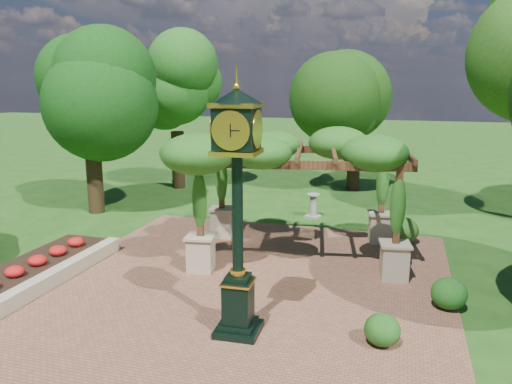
# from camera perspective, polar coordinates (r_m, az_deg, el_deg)

# --- Properties ---
(ground) EXTENTS (120.00, 120.00, 0.00)m
(ground) POSITION_cam_1_polar(r_m,az_deg,el_deg) (11.38, -3.65, -13.54)
(ground) COLOR #1E4714
(ground) RESTS_ON ground
(brick_plaza) EXTENTS (10.00, 12.00, 0.04)m
(brick_plaza) POSITION_cam_1_polar(r_m,az_deg,el_deg) (12.23, -2.02, -11.50)
(brick_plaza) COLOR brown
(brick_plaza) RESTS_ON ground
(border_wall) EXTENTS (0.35, 5.00, 0.40)m
(border_wall) POSITION_cam_1_polar(r_m,az_deg,el_deg) (13.83, -21.35, -8.68)
(border_wall) COLOR #C6B793
(border_wall) RESTS_ON ground
(flower_bed) EXTENTS (1.50, 5.00, 0.36)m
(flower_bed) POSITION_cam_1_polar(r_m,az_deg,el_deg) (14.39, -24.21, -8.20)
(flower_bed) COLOR red
(flower_bed) RESTS_ON ground
(pedestal_clock) EXTENTS (1.01, 1.01, 4.94)m
(pedestal_clock) POSITION_cam_1_polar(r_m,az_deg,el_deg) (9.46, -2.16, 0.03)
(pedestal_clock) COLOR black
(pedestal_clock) RESTS_ON brick_plaza
(pergola) EXTENTS (6.38, 4.57, 3.69)m
(pergola) POSITION_cam_1_polar(r_m,az_deg,el_deg) (14.06, 4.97, 4.40)
(pergola) COLOR tan
(pergola) RESTS_ON brick_plaza
(sundial) EXTENTS (0.64, 0.64, 0.91)m
(sundial) POSITION_cam_1_polar(r_m,az_deg,el_deg) (18.80, 6.54, -1.74)
(sundial) COLOR #989890
(sundial) RESTS_ON ground
(shrub_front) EXTENTS (0.89, 0.89, 0.63)m
(shrub_front) POSITION_cam_1_polar(r_m,az_deg,el_deg) (10.18, 14.23, -15.02)
(shrub_front) COLOR #1E4F16
(shrub_front) RESTS_ON brick_plaza
(shrub_mid) EXTENTS (1.03, 1.03, 0.71)m
(shrub_mid) POSITION_cam_1_polar(r_m,az_deg,el_deg) (12.09, 21.19, -10.75)
(shrub_mid) COLOR #1E5718
(shrub_mid) RESTS_ON brick_plaza
(shrub_back) EXTENTS (1.11, 1.11, 0.82)m
(shrub_back) POSITION_cam_1_polar(r_m,az_deg,el_deg) (16.31, 16.55, -4.22)
(shrub_back) COLOR #2D5B1A
(shrub_back) RESTS_ON brick_plaza
(tree_west_near) EXTENTS (4.30, 4.30, 7.48)m
(tree_west_near) POSITION_cam_1_polar(r_m,az_deg,el_deg) (19.90, -18.69, 12.27)
(tree_west_near) COLOR #372716
(tree_west_near) RESTS_ON ground
(tree_west_far) EXTENTS (3.17, 3.17, 6.98)m
(tree_west_far) POSITION_cam_1_polar(r_m,az_deg,el_deg) (23.88, -9.17, 11.77)
(tree_west_far) COLOR #312313
(tree_west_far) RESTS_ON ground
(tree_north) EXTENTS (4.02, 4.02, 6.34)m
(tree_north) POSITION_cam_1_polar(r_m,az_deg,el_deg) (23.59, 11.42, 10.67)
(tree_north) COLOR #372316
(tree_north) RESTS_ON ground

